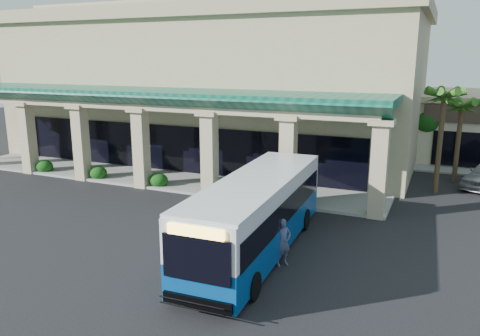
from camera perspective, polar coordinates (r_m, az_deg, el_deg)
The scene contains 8 objects.
ground at distance 20.56m, azimuth -2.88°, elevation -8.17°, with size 110.00×110.00×0.00m, color black.
main_building at distance 37.07m, azimuth -2.99°, elevation 10.41°, with size 30.80×14.80×11.35m, color tan, non-canonical shape.
arcade at distance 29.47m, azimuth -10.99°, elevation 3.92°, with size 30.00×6.20×5.70m, color #0C4D3D, non-canonical shape.
palm_0 at distance 28.39m, azimuth 23.25°, elevation 3.66°, with size 2.40×2.40×6.60m, color #275516, non-canonical shape.
palm_1 at distance 31.43m, azimuth 25.11°, elevation 3.57°, with size 2.40×2.40×5.80m, color #275516, non-canonical shape.
broadleaf_tree at distance 36.46m, azimuth 21.79°, elevation 4.26°, with size 2.60×2.60×4.81m, color #113F0E, non-canonical shape.
transit_bus at distance 18.30m, azimuth 2.10°, elevation -5.85°, with size 2.53×10.88×3.04m, color #074694, non-canonical shape.
pedestrian at distance 17.48m, azimuth 5.26°, elevation -9.00°, with size 0.66×0.43×1.80m, color #4B5072.
Camera 1 is at (8.64, -17.08, 7.50)m, focal length 35.00 mm.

